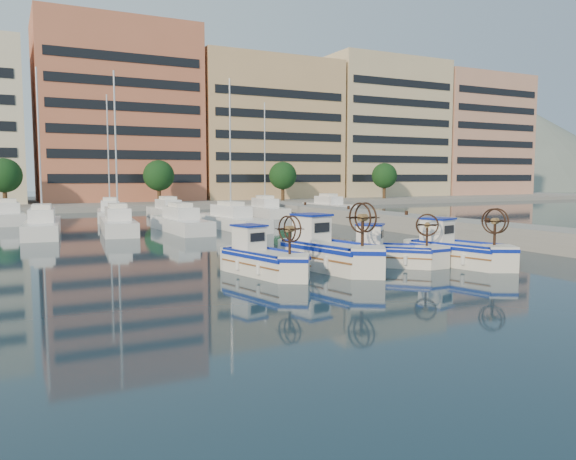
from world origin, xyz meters
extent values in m
plane|color=#182F3F|center=(0.00, 0.00, 0.00)|extent=(300.00, 300.00, 0.00)
cube|color=gray|center=(13.00, 8.00, 0.60)|extent=(3.00, 60.00, 1.20)
cube|color=gray|center=(0.00, 67.00, 0.30)|extent=(180.00, 40.00, 0.60)
cube|color=#C26A4B|center=(1.00, 65.00, 13.10)|extent=(22.00, 14.00, 25.00)
cube|color=black|center=(1.00, 58.00, 13.10)|extent=(20.24, 0.12, 22.50)
cube|color=tan|center=(24.00, 65.00, 11.60)|extent=(23.00, 14.00, 22.00)
cube|color=black|center=(24.00, 58.00, 11.60)|extent=(21.16, 0.12, 19.80)
cube|color=beige|center=(47.00, 65.00, 12.60)|extent=(22.00, 14.00, 24.00)
cube|color=black|center=(47.00, 58.00, 12.60)|extent=(20.24, 0.12, 21.60)
cube|color=tan|center=(69.00, 65.00, 12.10)|extent=(21.00, 14.00, 23.00)
cube|color=black|center=(69.00, 58.00, 12.10)|extent=(19.32, 0.12, 20.70)
cylinder|color=#3F2B19|center=(-14.00, 53.50, 1.50)|extent=(0.50, 0.50, 3.00)
sphere|color=#17411A|center=(-14.00, 53.50, 4.20)|extent=(4.00, 4.00, 4.00)
cylinder|color=#3F2B19|center=(4.00, 53.50, 1.50)|extent=(0.50, 0.50, 3.00)
sphere|color=#17411A|center=(4.00, 53.50, 4.20)|extent=(4.00, 4.00, 4.00)
cylinder|color=#3F2B19|center=(22.00, 53.50, 1.50)|extent=(0.50, 0.50, 3.00)
sphere|color=#17411A|center=(22.00, 53.50, 4.20)|extent=(4.00, 4.00, 4.00)
cylinder|color=#3F2B19|center=(40.00, 53.50, 1.50)|extent=(0.50, 0.50, 3.00)
sphere|color=#17411A|center=(40.00, 53.50, 4.20)|extent=(4.00, 4.00, 4.00)
cone|color=slate|center=(140.00, 110.00, 0.00)|extent=(160.00, 160.00, 50.00)
cube|color=white|center=(-11.67, 22.91, 0.50)|extent=(3.09, 9.82, 1.00)
cylinder|color=silver|center=(-11.67, 22.91, 6.00)|extent=(0.12, 0.12, 11.00)
cube|color=white|center=(-6.73, 21.87, 0.50)|extent=(2.99, 8.23, 1.00)
cylinder|color=silver|center=(-6.73, 21.87, 6.00)|extent=(0.12, 0.12, 11.00)
cube|color=white|center=(-2.37, 20.94, 0.50)|extent=(2.45, 8.97, 1.00)
cube|color=white|center=(1.73, 21.34, 0.50)|extent=(2.77, 10.09, 1.00)
cylinder|color=silver|center=(1.73, 21.34, 6.00)|extent=(0.12, 0.12, 11.00)
cube|color=white|center=(-13.74, 34.81, 0.50)|extent=(2.65, 8.04, 1.00)
cube|color=white|center=(-5.31, 34.19, 0.50)|extent=(3.21, 7.60, 1.00)
cylinder|color=silver|center=(-5.31, 34.19, 6.00)|extent=(0.12, 0.12, 11.00)
cube|color=white|center=(0.17, 34.33, 0.50)|extent=(2.36, 8.57, 1.00)
cube|color=white|center=(9.80, 32.76, 0.50)|extent=(2.86, 8.95, 1.00)
cylinder|color=silver|center=(9.80, 32.76, 6.00)|extent=(0.12, 0.12, 11.00)
cube|color=white|center=(18.71, 35.05, 0.50)|extent=(2.44, 8.12, 1.00)
cube|color=silver|center=(-4.36, 1.42, 0.48)|extent=(2.44, 4.07, 0.95)
cube|color=#0B1E99|center=(-4.36, 1.42, 0.84)|extent=(2.51, 4.19, 0.14)
cube|color=blue|center=(-4.36, 1.42, 0.78)|extent=(2.01, 3.62, 0.05)
cube|color=white|center=(-4.60, 2.48, 1.45)|extent=(1.23, 1.37, 1.00)
cube|color=#0B1E99|center=(-4.60, 2.48, 1.99)|extent=(1.40, 1.53, 0.07)
cylinder|color=#331E14|center=(-3.99, -0.17, 1.48)|extent=(0.11, 0.11, 1.05)
cylinder|color=brown|center=(-3.99, -0.17, 2.04)|extent=(0.34, 0.31, 0.25)
torus|color=#331E14|center=(-4.12, -0.20, 2.04)|extent=(0.30, 1.05, 1.06)
torus|color=#331E14|center=(-3.86, -0.14, 2.04)|extent=(0.30, 1.05, 1.06)
cube|color=silver|center=(-1.25, 1.30, 0.56)|extent=(2.78, 4.78, 1.12)
cube|color=#0B1E99|center=(-1.25, 1.30, 0.99)|extent=(2.86, 4.93, 0.17)
cube|color=blue|center=(-1.25, 1.30, 0.92)|extent=(2.27, 4.26, 0.06)
cube|color=white|center=(-1.50, 2.55, 1.71)|extent=(1.43, 1.60, 1.18)
cube|color=#0B1E99|center=(-1.50, 2.55, 2.35)|extent=(1.62, 1.79, 0.09)
cylinder|color=#331E14|center=(-0.87, -0.59, 1.74)|extent=(0.13, 0.13, 1.24)
cylinder|color=brown|center=(-0.87, -0.59, 2.41)|extent=(0.39, 0.36, 0.30)
torus|color=#331E14|center=(-1.02, -0.62, 2.41)|extent=(0.32, 1.24, 1.25)
torus|color=#331E14|center=(-0.71, -0.56, 2.41)|extent=(0.32, 1.24, 1.25)
cube|color=silver|center=(1.82, 0.95, 0.45)|extent=(3.64, 3.59, 0.90)
cube|color=#0B1E99|center=(1.82, 0.95, 0.79)|extent=(3.75, 3.70, 0.14)
cube|color=blue|center=(1.82, 0.95, 0.73)|extent=(3.15, 3.10, 0.05)
cube|color=white|center=(1.08, 1.67, 1.36)|extent=(1.45, 1.44, 0.94)
cube|color=#0B1E99|center=(1.08, 1.67, 1.88)|extent=(1.63, 1.63, 0.07)
cylinder|color=#331E14|center=(2.92, -0.11, 1.39)|extent=(0.10, 0.10, 0.99)
cylinder|color=brown|center=(2.92, -0.11, 1.92)|extent=(0.36, 0.36, 0.24)
torus|color=#331E14|center=(2.83, -0.20, 1.92)|extent=(0.76, 0.74, 1.00)
torus|color=#331E14|center=(3.01, -0.02, 1.92)|extent=(0.76, 0.74, 1.00)
cube|color=silver|center=(4.60, -0.32, 0.50)|extent=(2.76, 4.33, 1.00)
cube|color=#0B1E99|center=(4.60, -0.32, 0.88)|extent=(2.85, 4.46, 0.15)
cube|color=blue|center=(4.60, -0.32, 0.82)|extent=(2.29, 3.84, 0.06)
cube|color=white|center=(4.29, 0.78, 1.53)|extent=(1.35, 1.48, 1.05)
cube|color=#0B1E99|center=(4.29, 0.78, 2.10)|extent=(1.53, 1.66, 0.08)
cylinder|color=#331E14|center=(5.08, -1.98, 1.56)|extent=(0.11, 0.11, 1.11)
cylinder|color=brown|center=(5.08, -1.98, 2.15)|extent=(0.37, 0.34, 0.27)
torus|color=#331E14|center=(4.94, -2.02, 2.15)|extent=(0.37, 1.09, 1.12)
torus|color=#331E14|center=(5.22, -1.94, 2.15)|extent=(0.37, 1.09, 1.12)
camera|label=1|loc=(-13.80, -19.60, 4.08)|focal=35.00mm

